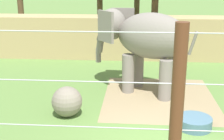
# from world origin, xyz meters

# --- Properties ---
(dirt_patch) EXTENTS (4.37, 4.80, 0.01)m
(dirt_patch) POSITION_xyz_m (0.48, 3.70, 0.00)
(dirt_patch) COLOR #937F5B
(dirt_patch) RESTS_ON ground
(embankment_wall) EXTENTS (36.00, 1.80, 2.41)m
(embankment_wall) POSITION_xyz_m (0.00, 10.12, 1.20)
(embankment_wall) COLOR tan
(embankment_wall) RESTS_ON ground
(elephant) EXTENTS (4.14, 3.06, 3.35)m
(elephant) POSITION_xyz_m (-0.15, 4.47, 2.22)
(elephant) COLOR gray
(elephant) RESTS_ON ground
(enrichment_ball) EXTENTS (1.05, 1.05, 1.05)m
(enrichment_ball) POSITION_xyz_m (-2.80, 1.81, 0.52)
(enrichment_ball) COLOR gray
(enrichment_ball) RESTS_ON ground
(water_tub) EXTENTS (1.10, 1.10, 0.35)m
(water_tub) POSITION_xyz_m (1.42, 1.22, 0.18)
(water_tub) COLOR slate
(water_tub) RESTS_ON ground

